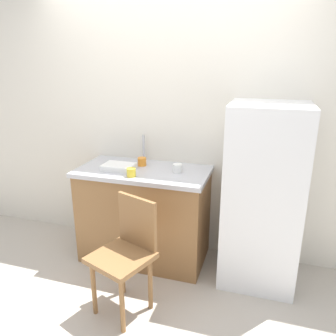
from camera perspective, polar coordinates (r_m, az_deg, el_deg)
The scene contains 11 objects.
ground_plane at distance 2.87m, azimuth -5.84°, elevation -22.03°, with size 8.00×8.00×0.00m, color #BCB2A3.
back_wall at distance 3.19m, azimuth 0.42°, elevation 7.66°, with size 4.80×0.10×2.53m, color silver.
cabinet_base at distance 3.18m, azimuth -4.08°, elevation -8.27°, with size 1.16×0.60×0.86m, color olive.
countertop at distance 3.01m, azimuth -4.27°, elevation -0.55°, with size 1.20×0.64×0.04m, color #B7B7BC.
faucet at distance 3.22m, azimuth -4.24°, elevation 3.51°, with size 0.02×0.02×0.26m, color #B7B7BC.
refrigerator at distance 2.86m, azimuth 16.12°, elevation -4.75°, with size 0.62×0.61×1.54m, color white.
chair at distance 2.54m, azimuth -7.21°, elevation -14.07°, with size 0.52×0.52×0.89m.
dish_tray at distance 3.01m, azimuth -8.56°, elevation 0.19°, with size 0.28×0.20×0.05m, color white.
cup_orange at distance 3.10m, azimuth -4.54°, elevation 1.12°, with size 0.08×0.08×0.08m, color orange.
cup_white at distance 2.90m, azimuth 1.66°, elevation -0.03°, with size 0.08×0.08×0.07m, color white.
cup_yellow at distance 2.81m, azimuth -6.40°, elevation -0.76°, with size 0.08×0.08×0.07m, color yellow.
Camera 1 is at (0.90, -2.00, 1.85)m, focal length 35.10 mm.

